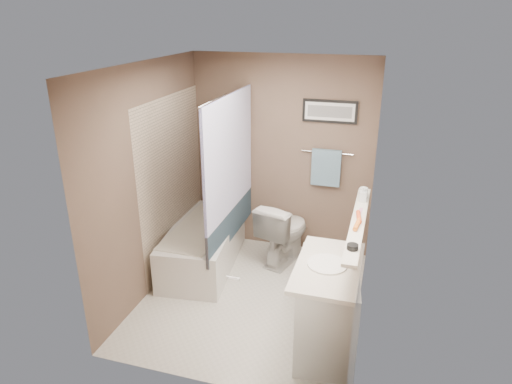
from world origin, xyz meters
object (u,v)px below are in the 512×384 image
(toilet, at_px, (284,231))
(soap_bottle, at_px, (363,194))
(bathtub, at_px, (204,245))
(hair_brush_front, at_px, (357,224))
(candle_bowl_near, at_px, (353,247))
(hair_brush_back, at_px, (359,217))
(glass_jar, at_px, (363,193))
(vanity, at_px, (327,309))

(toilet, height_order, soap_bottle, soap_bottle)
(bathtub, bearing_deg, hair_brush_front, -30.30)
(toilet, distance_m, candle_bowl_near, 1.96)
(hair_brush_back, xyz_separation_m, glass_jar, (0.00, 0.53, 0.03))
(hair_brush_back, bearing_deg, bathtub, 160.56)
(hair_brush_back, bearing_deg, hair_brush_front, -90.00)
(vanity, height_order, soap_bottle, soap_bottle)
(bathtub, bearing_deg, glass_jar, -9.65)
(toilet, relative_size, hair_brush_front, 3.52)
(candle_bowl_near, distance_m, hair_brush_front, 0.42)
(vanity, bearing_deg, hair_brush_front, 45.93)
(hair_brush_front, distance_m, soap_bottle, 0.59)
(toilet, distance_m, vanity, 1.57)
(bathtub, bearing_deg, toilet, 15.95)
(bathtub, height_order, hair_brush_back, hair_brush_back)
(toilet, height_order, vanity, vanity)
(hair_brush_front, bearing_deg, candle_bowl_near, -90.00)
(toilet, bearing_deg, glass_jar, 168.52)
(candle_bowl_near, distance_m, soap_bottle, 1.00)
(toilet, bearing_deg, vanity, 132.94)
(candle_bowl_near, bearing_deg, glass_jar, 90.00)
(bathtub, distance_m, glass_jar, 2.01)
(hair_brush_back, relative_size, soap_bottle, 1.47)
(vanity, xyz_separation_m, hair_brush_front, (0.19, 0.24, 0.74))
(candle_bowl_near, bearing_deg, bathtub, 146.02)
(hair_brush_front, relative_size, soap_bottle, 1.47)
(glass_jar, bearing_deg, candle_bowl_near, -90.00)
(hair_brush_front, distance_m, hair_brush_back, 0.16)
(hair_brush_back, xyz_separation_m, soap_bottle, (0.00, 0.43, 0.05))
(hair_brush_back, relative_size, glass_jar, 2.20)
(hair_brush_front, height_order, soap_bottle, soap_bottle)
(hair_brush_back, distance_m, soap_bottle, 0.43)
(candle_bowl_near, height_order, soap_bottle, soap_bottle)
(bathtub, distance_m, toilet, 0.97)
(toilet, bearing_deg, bathtub, 38.38)
(bathtub, xyz_separation_m, hair_brush_back, (1.79, -0.63, 0.89))
(vanity, height_order, glass_jar, glass_jar)
(vanity, distance_m, glass_jar, 1.22)
(candle_bowl_near, relative_size, hair_brush_back, 0.41)
(hair_brush_front, bearing_deg, hair_brush_back, 90.00)
(soap_bottle, bearing_deg, toilet, 147.52)
(bathtub, xyz_separation_m, hair_brush_front, (1.79, -0.79, 0.89))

